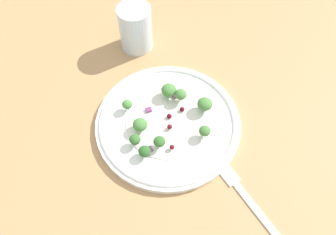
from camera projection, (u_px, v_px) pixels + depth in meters
ground_plane at (166, 111)px, 65.89cm from camera, size 180.00×180.00×2.00cm
plate at (168, 123)px, 62.27cm from camera, size 27.15×27.15×1.70cm
dressing_pool at (168, 121)px, 61.90cm from camera, size 15.75×15.75×0.20cm
broccoli_floret_0 at (181, 94)px, 62.66cm from camera, size 2.28×2.28×2.31cm
broccoli_floret_1 at (135, 140)px, 58.03cm from camera, size 2.01×2.01×2.03cm
broccoli_floret_2 at (205, 104)px, 61.66cm from camera, size 2.82×2.82×2.86cm
broccoli_floret_3 at (140, 125)px, 59.73cm from camera, size 2.66×2.66×2.69cm
broccoli_floret_4 at (204, 131)px, 58.58cm from camera, size 2.09×2.09×2.11cm
broccoli_floret_5 at (127, 105)px, 61.98cm from camera, size 1.94×1.94×1.96cm
broccoli_floret_6 at (159, 142)px, 57.56cm from camera, size 2.11×2.11×2.14cm
broccoli_floret_7 at (144, 151)px, 56.98cm from camera, size 2.11×2.11×2.14cm
broccoli_floret_8 at (169, 90)px, 63.50cm from camera, size 2.88×2.88×2.92cm
cranberry_0 at (169, 116)px, 61.89cm from camera, size 0.95×0.95×0.95cm
cranberry_1 at (172, 147)px, 58.08cm from camera, size 0.87×0.87×0.87cm
cranberry_2 at (170, 127)px, 60.42cm from camera, size 0.92×0.92×0.92cm
cranberry_3 at (182, 109)px, 62.68cm from camera, size 0.92×0.92×0.92cm
onion_bit_0 at (149, 110)px, 62.87cm from camera, size 1.31×1.39×0.56cm
onion_bit_1 at (150, 150)px, 58.67cm from camera, size 1.29×1.09×0.34cm
onion_bit_2 at (178, 97)px, 64.31cm from camera, size 0.94×0.87×0.37cm
fork at (253, 205)px, 54.54cm from camera, size 18.58×5.48×0.50cm
water_glass at (135, 28)px, 69.87cm from camera, size 6.99×6.99×9.94cm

